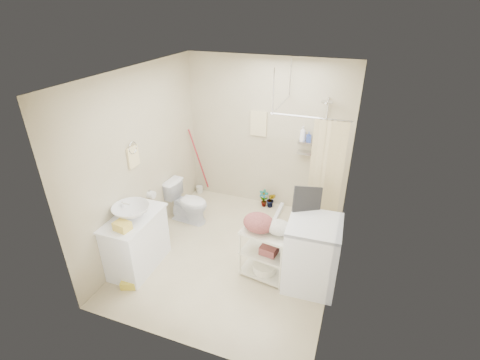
# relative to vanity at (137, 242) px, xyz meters

# --- Properties ---
(floor) EXTENTS (3.20, 3.20, 0.00)m
(floor) POSITION_rel_vanity_xyz_m (1.16, 0.68, -0.41)
(floor) COLOR beige
(floor) RESTS_ON ground
(ceiling) EXTENTS (2.80, 3.20, 0.04)m
(ceiling) POSITION_rel_vanity_xyz_m (1.16, 0.68, 2.19)
(ceiling) COLOR silver
(ceiling) RESTS_ON ground
(wall_back) EXTENTS (2.80, 0.04, 2.60)m
(wall_back) POSITION_rel_vanity_xyz_m (1.16, 2.28, 0.89)
(wall_back) COLOR #C1B696
(wall_back) RESTS_ON ground
(wall_front) EXTENTS (2.80, 0.04, 2.60)m
(wall_front) POSITION_rel_vanity_xyz_m (1.16, -0.92, 0.89)
(wall_front) COLOR #C1B696
(wall_front) RESTS_ON ground
(wall_left) EXTENTS (0.04, 3.20, 2.60)m
(wall_left) POSITION_rel_vanity_xyz_m (-0.24, 0.68, 0.89)
(wall_left) COLOR #C1B696
(wall_left) RESTS_ON ground
(wall_right) EXTENTS (0.04, 3.20, 2.60)m
(wall_right) POSITION_rel_vanity_xyz_m (2.56, 0.68, 0.89)
(wall_right) COLOR #C1B696
(wall_right) RESTS_ON ground
(vanity) EXTENTS (0.53, 0.93, 0.81)m
(vanity) POSITION_rel_vanity_xyz_m (0.00, 0.00, 0.00)
(vanity) COLOR silver
(vanity) RESTS_ON ground
(sink) EXTENTS (0.63, 0.63, 0.17)m
(sink) POSITION_rel_vanity_xyz_m (-0.00, -0.00, 0.49)
(sink) COLOR silver
(sink) RESTS_ON vanity
(counter_basket) EXTENTS (0.22, 0.18, 0.11)m
(counter_basket) POSITION_rel_vanity_xyz_m (0.06, -0.28, 0.46)
(counter_basket) COLOR gold
(counter_basket) RESTS_ON vanity
(floor_basket) EXTENTS (0.34, 0.30, 0.15)m
(floor_basket) POSITION_rel_vanity_xyz_m (0.11, -0.41, -0.33)
(floor_basket) COLOR yellow
(floor_basket) RESTS_ON ground
(toilet) EXTENTS (0.72, 0.45, 0.71)m
(toilet) POSITION_rel_vanity_xyz_m (0.12, 1.26, -0.05)
(toilet) COLOR silver
(toilet) RESTS_ON ground
(mop) EXTENTS (0.14, 0.14, 1.31)m
(mop) POSITION_rel_vanity_xyz_m (-0.14, 2.18, 0.25)
(mop) COLOR #A61F2B
(mop) RESTS_ON ground
(potted_plant_a) EXTENTS (0.18, 0.12, 0.33)m
(potted_plant_a) POSITION_rel_vanity_xyz_m (1.18, 2.11, -0.24)
(potted_plant_a) COLOR brown
(potted_plant_a) RESTS_ON ground
(potted_plant_b) EXTENTS (0.16, 0.13, 0.29)m
(potted_plant_b) POSITION_rel_vanity_xyz_m (1.32, 2.13, -0.26)
(potted_plant_b) COLOR brown
(potted_plant_b) RESTS_ON ground
(hanging_towel) EXTENTS (0.28, 0.03, 0.42)m
(hanging_towel) POSITION_rel_vanity_xyz_m (1.01, 2.26, 1.09)
(hanging_towel) COLOR beige
(hanging_towel) RESTS_ON wall_back
(towel_ring) EXTENTS (0.04, 0.22, 0.34)m
(towel_ring) POSITION_rel_vanity_xyz_m (-0.22, 0.48, 1.06)
(towel_ring) COLOR #F8E29C
(towel_ring) RESTS_ON wall_left
(tp_holder) EXTENTS (0.08, 0.12, 0.14)m
(tp_holder) POSITION_rel_vanity_xyz_m (-0.20, 0.73, 0.31)
(tp_holder) COLOR white
(tp_holder) RESTS_ON wall_left
(shower) EXTENTS (1.10, 1.10, 2.10)m
(shower) POSITION_rel_vanity_xyz_m (2.01, 1.73, 0.64)
(shower) COLOR silver
(shower) RESTS_ON ground
(shampoo_bottle_a) EXTENTS (0.12, 0.12, 0.24)m
(shampoo_bottle_a) POSITION_rel_vanity_xyz_m (1.77, 2.20, 1.03)
(shampoo_bottle_a) COLOR white
(shampoo_bottle_a) RESTS_ON shower
(shampoo_bottle_b) EXTENTS (0.09, 0.09, 0.17)m
(shampoo_bottle_b) POSITION_rel_vanity_xyz_m (1.87, 2.18, 1.00)
(shampoo_bottle_b) COLOR #304596
(shampoo_bottle_b) RESTS_ON shower
(washing_machine) EXTENTS (0.68, 0.70, 0.95)m
(washing_machine) POSITION_rel_vanity_xyz_m (2.30, 0.49, 0.07)
(washing_machine) COLOR silver
(washing_machine) RESTS_ON ground
(laundry_rack) EXTENTS (0.67, 0.45, 0.86)m
(laundry_rack) POSITION_rel_vanity_xyz_m (1.71, 0.42, 0.02)
(laundry_rack) COLOR beige
(laundry_rack) RESTS_ON ground
(ironing_board) EXTENTS (0.38, 0.27, 1.30)m
(ironing_board) POSITION_rel_vanity_xyz_m (2.14, 0.63, 0.24)
(ironing_board) COLOR black
(ironing_board) RESTS_ON ground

